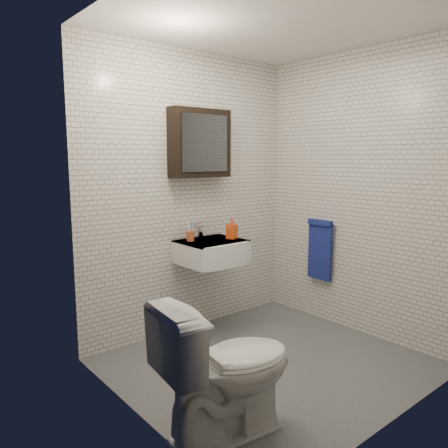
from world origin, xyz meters
The scene contains 9 objects.
ground centered at (0.00, 0.00, 0.01)m, with size 2.20×2.00×0.01m, color #494C50.
room_shell centered at (0.00, 0.00, 1.47)m, with size 2.22×2.02×2.51m.
washbasin centered at (0.05, 0.73, 0.76)m, with size 0.55×0.50×0.20m.
faucet centered at (0.05, 0.93, 0.92)m, with size 0.06×0.20×0.15m.
mirror_cabinet centered at (0.05, 0.93, 1.70)m, with size 0.60×0.15×0.60m.
towel_rail centered at (1.04, 0.35, 0.72)m, with size 0.09×0.30×0.58m.
toothbrush_cup centered at (-0.10, 0.88, 0.90)m, with size 0.09×0.09×0.19m.
soap_bottle centered at (0.25, 0.73, 0.94)m, with size 0.08×0.09×0.19m, color orange.
toilet centered at (-0.80, -0.45, 0.41)m, with size 0.45×0.80×0.81m, color white.
Camera 1 is at (-2.29, -2.22, 1.58)m, focal length 35.00 mm.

